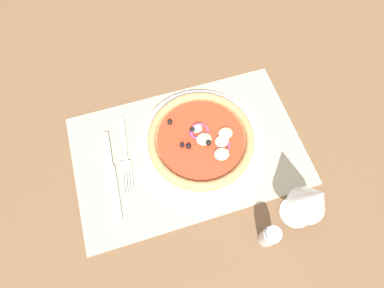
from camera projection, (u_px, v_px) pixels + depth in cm
name	position (u px, v px, depth cm)	size (l,w,h in cm)	color
ground_plane	(188.00, 152.00, 68.84)	(190.00, 140.00, 2.40)	brown
placemat	(188.00, 150.00, 67.57)	(49.94, 31.61, 0.40)	#A39984
plate	(201.00, 142.00, 67.35)	(26.64, 26.64, 1.44)	white
pizza	(201.00, 139.00, 65.70)	(23.14, 23.14, 2.60)	tan
fork	(125.00, 157.00, 66.42)	(3.67, 18.05, 0.44)	silver
knife	(111.00, 175.00, 64.72)	(2.82, 20.06, 0.62)	silver
wine_glass	(313.00, 200.00, 52.73)	(7.20, 7.20, 14.90)	silver
pepper_shaker	(270.00, 236.00, 56.98)	(3.20, 3.20, 6.70)	silver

